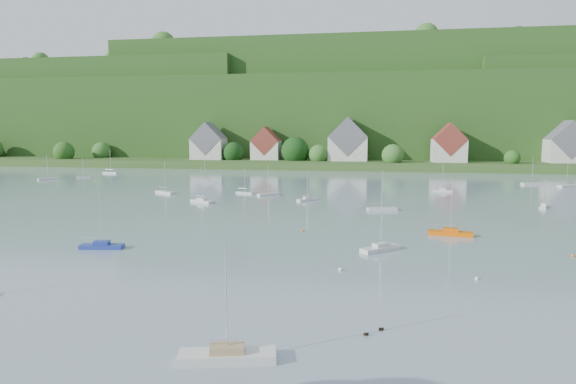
{
  "coord_description": "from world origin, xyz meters",
  "views": [
    {
      "loc": [
        14.86,
        -19.19,
        16.32
      ],
      "look_at": [
        -1.12,
        75.0,
        4.0
      ],
      "focal_mm": 30.85,
      "sensor_mm": 36.0,
      "label": 1
    }
  ],
  "objects": [
    {
      "name": "mooring_buoy_4",
      "position": [
        26.37,
        35.51,
        0.0
      ],
      "size": [
        0.41,
        0.41,
        0.41
      ],
      "primitive_type": "sphere",
      "color": "white",
      "rests_on": "ground"
    },
    {
      "name": "mooring_buoy_1",
      "position": [
        11.54,
        36.53,
        0.0
      ],
      "size": [
        0.47,
        0.47,
        0.47
      ],
      "primitive_type": "sphere",
      "color": "white",
      "rests_on": "ground"
    },
    {
      "name": "village_building_1",
      "position": [
        -30.0,
        189.0,
        8.75
      ],
      "size": [
        12.0,
        9.36,
        14.0
      ],
      "color": "beige",
      "rests_on": "far_shore_strip"
    },
    {
      "name": "duck_pair",
      "position": [
        15.31,
        19.37,
        0.1
      ],
      "size": [
        1.65,
        1.48,
        0.32
      ],
      "color": "black",
      "rests_on": "ground"
    },
    {
      "name": "village_building_0",
      "position": [
        -55.0,
        187.0,
        9.51
      ],
      "size": [
        14.0,
        10.4,
        16.0
      ],
      "color": "beige",
      "rests_on": "far_shore_strip"
    },
    {
      "name": "village_building_4",
      "position": [
        90.0,
        190.0,
        9.59
      ],
      "size": [
        15.0,
        10.4,
        16.5
      ],
      "color": "beige",
      "rests_on": "far_shore_strip"
    },
    {
      "name": "near_sailboat_3",
      "position": [
        16.29,
        46.65,
        0.44
      ],
      "size": [
        5.59,
        5.26,
        8.1
      ],
      "rotation": [
        0.0,
        0.0,
        0.73
      ],
      "color": "silver",
      "rests_on": "ground"
    },
    {
      "name": "far_shore_strip",
      "position": [
        0.0,
        200.0,
        1.5
      ],
      "size": [
        600.0,
        60.0,
        3.0
      ],
      "primitive_type": "cube",
      "color": "#2C4B1C",
      "rests_on": "ground"
    },
    {
      "name": "near_sailboat_5",
      "position": [
        27.01,
        58.34,
        0.46
      ],
      "size": [
        6.76,
        2.79,
        8.86
      ],
      "rotation": [
        0.0,
        0.0,
        -0.15
      ],
      "color": "#E15B06",
      "rests_on": "ground"
    },
    {
      "name": "village_building_2",
      "position": [
        5.0,
        188.0,
        10.27
      ],
      "size": [
        16.0,
        11.44,
        18.0
      ],
      "color": "beige",
      "rests_on": "far_shore_strip"
    },
    {
      "name": "mooring_buoy_2",
      "position": [
        40.54,
        47.81,
        0.0
      ],
      "size": [
        0.46,
        0.46,
        0.46
      ],
      "primitive_type": "sphere",
      "color": "orange",
      "rests_on": "ground"
    },
    {
      "name": "far_sailboat_cluster",
      "position": [
        2.66,
        113.44,
        0.37
      ],
      "size": [
        186.03,
        69.14,
        8.71
      ],
      "color": "silver",
      "rests_on": "ground"
    },
    {
      "name": "mooring_buoy_3",
      "position": [
        4.19,
        57.47,
        0.0
      ],
      "size": [
        0.43,
        0.43,
        0.43
      ],
      "primitive_type": "sphere",
      "color": "orange",
      "rests_on": "ground"
    },
    {
      "name": "village_building_3",
      "position": [
        45.0,
        186.0,
        9.43
      ],
      "size": [
        13.0,
        10.4,
        15.5
      ],
      "color": "beige",
      "rests_on": "far_shore_strip"
    },
    {
      "name": "near_sailboat_1",
      "position": [
        -21.28,
        41.64,
        0.43
      ],
      "size": [
        6.0,
        2.46,
        7.87
      ],
      "rotation": [
        0.0,
        0.0,
        0.15
      ],
      "color": "navy",
      "rests_on": "ground"
    },
    {
      "name": "forested_ridge",
      "position": [
        0.39,
        268.57,
        22.89
      ],
      "size": [
        620.0,
        181.22,
        69.89
      ],
      "color": "#1C4415",
      "rests_on": "ground"
    },
    {
      "name": "near_sailboat_2",
      "position": [
        5.1,
        12.7,
        0.47
      ],
      "size": [
        7.1,
        3.45,
        9.24
      ],
      "rotation": [
        0.0,
        0.0,
        0.23
      ],
      "color": "silver",
      "rests_on": "ground"
    }
  ]
}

